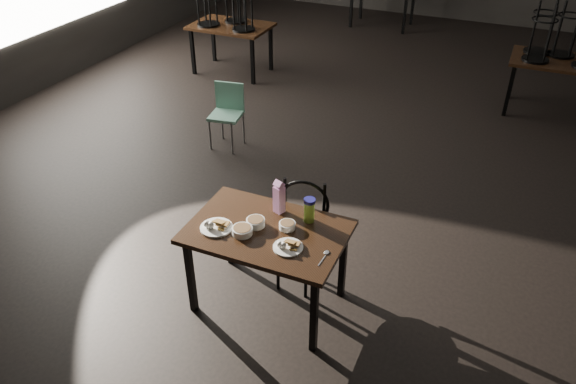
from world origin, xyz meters
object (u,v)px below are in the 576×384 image
at_px(juice_carton, 279,197).
at_px(school_chair, 227,109).
at_px(water_bottle, 309,210).
at_px(main_table, 267,238).
at_px(bentwood_chair, 300,227).

distance_m(juice_carton, school_chair, 2.63).
height_order(juice_carton, water_bottle, juice_carton).
xyz_separation_m(juice_carton, water_bottle, (0.26, -0.02, -0.03)).
distance_m(main_table, water_bottle, 0.39).
bearing_deg(bentwood_chair, juice_carton, -145.61).
distance_m(water_bottle, school_chair, 2.81).
bearing_deg(juice_carton, school_chair, 128.21).
bearing_deg(school_chair, juice_carton, -60.73).
relative_size(juice_carton, bentwood_chair, 0.31).
distance_m(juice_carton, water_bottle, 0.27).
bearing_deg(water_bottle, school_chair, 132.20).
bearing_deg(main_table, bentwood_chair, 72.03).
distance_m(juice_carton, bentwood_chair, 0.38).
distance_m(main_table, juice_carton, 0.33).
height_order(juice_carton, school_chair, juice_carton).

